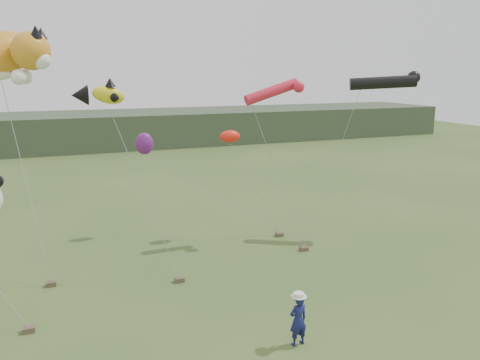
# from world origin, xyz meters

# --- Properties ---
(ground) EXTENTS (120.00, 120.00, 0.00)m
(ground) POSITION_xyz_m (0.00, 0.00, 0.00)
(ground) COLOR #385123
(ground) RESTS_ON ground
(headland) EXTENTS (90.00, 13.00, 4.00)m
(headland) POSITION_xyz_m (-3.11, 44.69, 1.92)
(headland) COLOR #2D3D28
(headland) RESTS_ON ground
(festival_attendant) EXTENTS (0.68, 0.48, 1.78)m
(festival_attendant) POSITION_xyz_m (0.84, -2.17, 0.89)
(festival_attendant) COLOR #14194D
(festival_attendant) RESTS_ON ground
(sandbag_anchors) EXTENTS (13.08, 6.02, 0.20)m
(sandbag_anchors) POSITION_xyz_m (-1.24, 4.81, 0.10)
(sandbag_anchors) COLOR brown
(sandbag_anchors) RESTS_ON ground
(fish_kite) EXTENTS (2.22, 1.48, 1.20)m
(fish_kite) POSITION_xyz_m (-4.40, 6.17, 7.96)
(fish_kite) COLOR yellow
(fish_kite) RESTS_ON ground
(tube_kites) EXTENTS (9.42, 2.48, 1.74)m
(tube_kites) POSITION_xyz_m (8.33, 6.91, 8.21)
(tube_kites) COLOR black
(tube_kites) RESTS_ON ground
(misc_kites) EXTENTS (5.31, 2.59, 1.36)m
(misc_kites) POSITION_xyz_m (-0.10, 10.11, 5.25)
(misc_kites) COLOR red
(misc_kites) RESTS_ON ground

